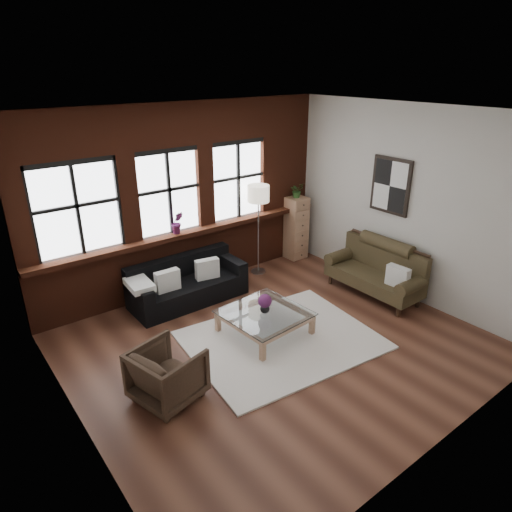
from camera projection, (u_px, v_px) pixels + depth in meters
floor at (276, 343)px, 6.60m from camera, size 5.50×5.50×0.00m
ceiling at (280, 113)px, 5.35m from camera, size 5.50×5.50×0.00m
wall_back at (184, 199)px, 7.80m from camera, size 5.50×0.00×5.50m
wall_front at (455, 319)px, 4.16m from camera, size 5.50×0.00×5.50m
wall_left at (62, 303)px, 4.43m from camera, size 0.00×5.00×5.00m
wall_right at (405, 204)px, 7.52m from camera, size 0.00×5.00×5.00m
brick_backwall at (185, 200)px, 7.75m from camera, size 5.50×0.12×3.20m
sill_ledge at (190, 232)px, 7.91m from camera, size 5.50×0.30×0.08m
window_left at (77, 210)px, 6.69m from camera, size 1.38×0.10×1.50m
window_mid at (169, 194)px, 7.53m from camera, size 1.38×0.10×1.50m
window_right at (238, 181)px, 8.32m from camera, size 1.38×0.10×1.50m
wall_poster at (391, 186)px, 7.63m from camera, size 0.05×0.74×0.94m
shag_rug at (282, 340)px, 6.66m from camera, size 2.84×2.34×0.03m
dark_sofa at (188, 282)px, 7.66m from camera, size 1.95×0.79×0.70m
pillow_a at (168, 281)px, 7.28m from camera, size 0.40×0.15×0.34m
pillow_b at (207, 269)px, 7.69m from camera, size 0.42×0.21×0.34m
vintage_settee at (374, 271)px, 7.81m from camera, size 0.77×1.73×0.92m
pillow_settee at (398, 277)px, 7.34m from camera, size 0.16×0.39×0.34m
armchair at (167, 374)px, 5.41m from camera, size 0.91×0.89×0.68m
coffee_table at (265, 323)px, 6.78m from camera, size 1.19×1.19×0.37m
vase at (265, 308)px, 6.68m from camera, size 0.15×0.15×0.15m
flowers at (265, 301)px, 6.64m from camera, size 0.20×0.20×0.20m
drawer_chest at (295, 228)px, 9.31m from camera, size 0.39×0.39×1.28m
potted_plant_top at (297, 190)px, 9.00m from camera, size 0.26×0.23×0.29m
floor_lamp at (258, 227)px, 8.49m from camera, size 0.40×0.40×1.87m
sill_plant at (177, 223)px, 7.66m from camera, size 0.25×0.23×0.38m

